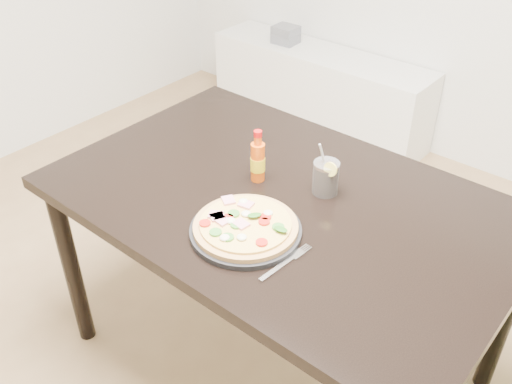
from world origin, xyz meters
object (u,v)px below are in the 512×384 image
Objects in this scene: fork at (287,262)px; cola_cup at (326,178)px; dining_table at (281,218)px; hot_sauce_bottle at (258,161)px; media_console at (319,91)px; plate at (246,231)px; pizza at (245,225)px.

cola_cup is at bearing 112.99° from fork.
dining_table is 0.31m from fork.
dining_table is 8.08× the size of cola_cup.
media_console is at bearing 117.44° from hot_sauce_bottle.
plate is at bearing -61.87° from media_console.
pizza is at bearing -57.84° from hot_sauce_bottle.
fork is (0.11, -0.33, -0.05)m from cola_cup.
fork is (0.16, -0.02, -0.02)m from pizza.
hot_sauce_bottle reaches higher than plate.
fork is (0.19, -0.23, 0.09)m from dining_table.
cola_cup is (0.06, 0.31, 0.02)m from pizza.
hot_sauce_bottle reaches higher than pizza.
pizza is 0.27m from hot_sauce_bottle.
cola_cup is (0.06, 0.31, 0.04)m from plate.
hot_sauce_bottle reaches higher than media_console.
pizza reaches higher than media_console.
fork reaches higher than media_console.
plate is 1.07× the size of pizza.
pizza reaches higher than plate.
fork reaches higher than dining_table.
pizza is at bearing -61.93° from media_console.
hot_sauce_bottle is at bearing 122.58° from plate.
plate reaches higher than media_console.
pizza reaches higher than dining_table.
media_console is at bearing 118.07° from pizza.
dining_table is 0.22m from plate.
cola_cup is 1.88m from media_console.
dining_table reaches higher than media_console.
cola_cup reaches higher than plate.
fork is 2.19m from media_console.
fork is at bearing -49.33° from dining_table.
hot_sauce_bottle is 0.12× the size of media_console.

